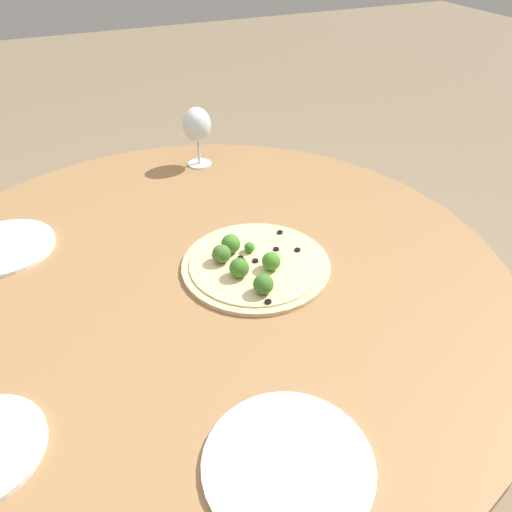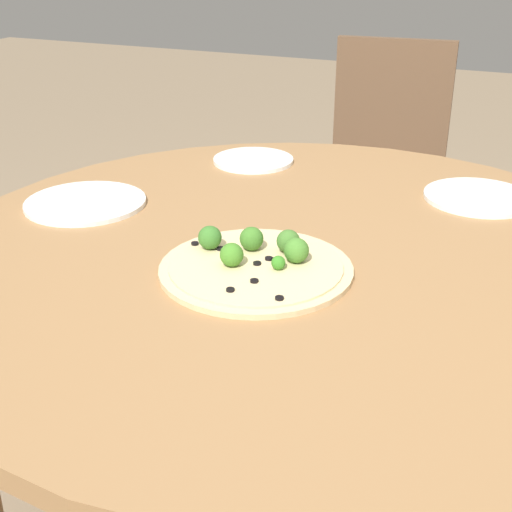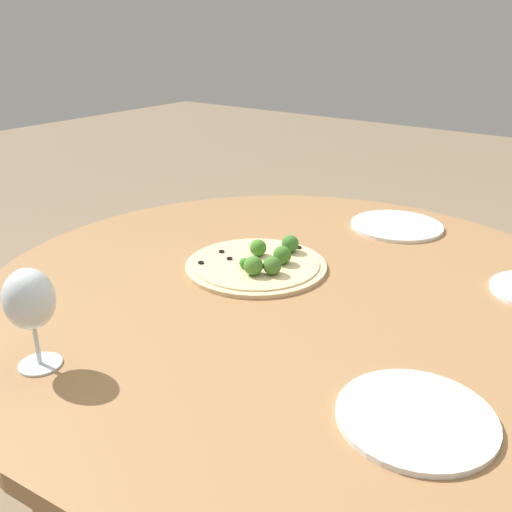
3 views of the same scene
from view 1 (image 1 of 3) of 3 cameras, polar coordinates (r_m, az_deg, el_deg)
name	(u,v)px [view 1 (image 1 of 3)]	position (r m, az deg, el deg)	size (l,w,h in m)	color
ground_plane	(214,456)	(1.66, -4.80, -21.84)	(12.00, 12.00, 0.00)	#847056
dining_table	(200,290)	(1.15, -6.46, -3.87)	(1.40, 1.40, 0.72)	olive
pizza	(254,264)	(1.12, -0.27, -0.88)	(0.34, 0.34, 0.06)	#DBBC89
wine_glass	(197,126)	(1.54, -6.77, 14.52)	(0.08, 0.08, 0.18)	silver
plate_near	(3,247)	(1.32, -26.94, 0.89)	(0.24, 0.24, 0.01)	white
plate_side	(288,464)	(0.80, 3.69, -22.64)	(0.26, 0.26, 0.01)	white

